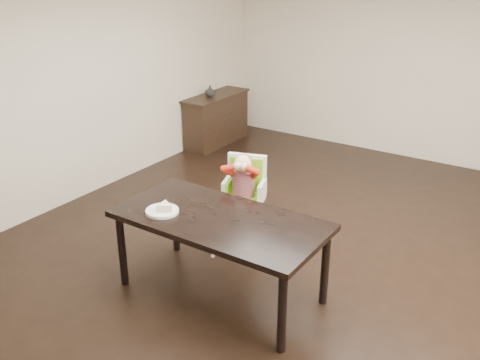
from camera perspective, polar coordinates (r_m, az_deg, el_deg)
name	(u,v)px	position (r m, az deg, el deg)	size (l,w,h in m)	color
ground	(302,260)	(5.39, 6.61, -8.43)	(7.00, 7.00, 0.00)	black
room_walls	(312,73)	(4.70, 7.64, 11.26)	(6.02, 7.02, 2.71)	beige
dining_table	(220,226)	(4.54, -2.13, -4.93)	(1.80, 0.90, 0.75)	black
high_chair	(244,182)	(5.25, 0.43, -0.26)	(0.54, 0.54, 1.03)	white
plate	(163,209)	(4.62, -8.21, -3.12)	(0.33, 0.33, 0.08)	white
sideboard	(216,119)	(8.47, -2.55, 6.49)	(0.44, 1.26, 0.79)	black
vase	(210,91)	(8.23, -3.21, 9.41)	(0.16, 0.17, 0.16)	#99999E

